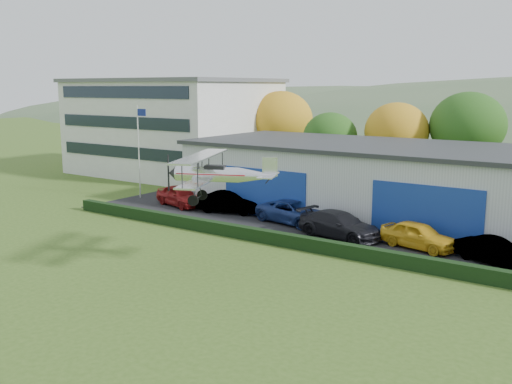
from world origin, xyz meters
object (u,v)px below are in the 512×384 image
Objects in this scene: hangar at (454,186)px; flagpole at (139,143)px; office_block at (174,126)px; car_1 at (230,202)px; car_3 at (340,225)px; car_2 at (294,212)px; car_5 at (494,251)px; car_4 at (419,235)px; biplane at (216,173)px; car_0 at (180,196)px.

hangar is 25.68m from flagpole.
car_1 is (18.08, -13.39, -4.34)m from office_block.
office_block is at bearing 71.35° from car_3.
car_2 reaches higher than car_5.
flagpole is 1.60× the size of car_1.
car_2 is at bearing 95.22° from car_4.
flagpole is 1.22× the size of biplane.
office_block is 4.23× the size of car_0.
car_3 is (20.13, -2.19, -3.91)m from flagpole.
car_2 is 1.24× the size of car_4.
flagpole is 1.39× the size of car_2.
biplane reaches higher than car_5.
hangar is at bearing 13.51° from flagpole.
car_2 is at bearing 78.89° from car_3.
car_1 is 19.66m from car_5.
biplane is at bearing -115.93° from car_0.
flagpole is 1.41× the size of car_3.
car_0 is 0.74× the size of biplane.
hangar is 1.97× the size of office_block.
hangar reaches higher than car_0.
office_block reaches higher than hangar.
office_block is (-33.00, 7.02, 2.56)m from hangar.
car_1 is 0.76× the size of biplane.
car_3 reaches higher than car_4.
biplane reaches higher than car_4.
flagpole is at bearing -166.49° from hangar.
hangar is 8.76× the size of car_4.
car_3 reaches higher than car_2.
flagpole reaches higher than car_0.
car_1 is at bearing 99.22° from car_2.
office_block is 3.14× the size of biplane.
car_5 is at bearing -22.35° from office_block.
flagpole reaches higher than car_2.
car_1 is 5.83m from car_2.
car_3 is 10.52m from biplane.
car_5 is (4.63, -8.45, -1.90)m from hangar.
car_2 reaches higher than car_4.
biplane is at bearing 154.96° from car_4.
hangar reaches higher than car_4.
car_0 is 4.85m from car_1.
car_3 is 4.99m from car_4.
car_3 is at bearing -80.86° from car_0.
car_4 is (0.22, -7.75, -1.82)m from hangar.
car_5 is (24.39, -1.81, -0.13)m from car_0.
office_block is at bearing 39.54° from car_1.
car_2 is 1.01× the size of car_3.
car_3 is at bearing -113.97° from car_1.
flagpole reaches higher than car_4.
car_2 is 9.40m from car_4.
car_0 is at bearing 116.14° from biplane.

